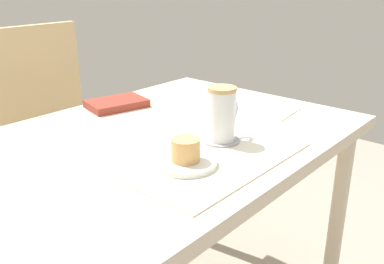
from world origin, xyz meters
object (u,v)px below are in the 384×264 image
Objects in this scene: pastry at (185,150)px; small_book at (117,104)px; wooden_chair at (59,133)px; pastry_plate at (186,163)px; coffee_mug at (222,113)px; dining_table at (160,164)px.

pastry is 0.51m from small_book.
pastry_plate is (-0.25, -0.93, 0.23)m from wooden_chair.
coffee_mug is (0.17, 0.03, 0.07)m from pastry_plate.
dining_table is 7.68× the size of pastry_plate.
wooden_chair is at bearing 78.98° from dining_table.
dining_table is at bearing 112.79° from coffee_mug.
small_book reaches higher than pastry_plate.
small_book reaches higher than dining_table.
small_book is (0.19, 0.47, -0.03)m from pastry.
wooden_chair is at bearing 75.07° from pastry.
wooden_chair is 6.79× the size of coffee_mug.
coffee_mug is (0.17, 0.03, 0.04)m from pastry.
pastry_plate is 0.51m from small_book.
pastry is (0.00, 0.00, 0.03)m from pastry_plate.
pastry_plate is 1.03× the size of coffee_mug.
pastry is (-0.25, -0.93, 0.26)m from wooden_chair.
wooden_chair is 0.52m from small_book.
dining_table is 0.77m from wooden_chair.
wooden_chair is 5.17× the size of small_book.
coffee_mug reaches higher than pastry.
pastry is at bearing -118.96° from dining_table.
pastry reaches higher than dining_table.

